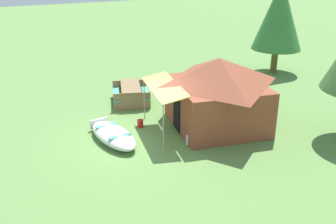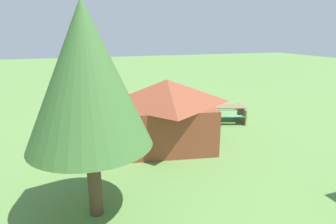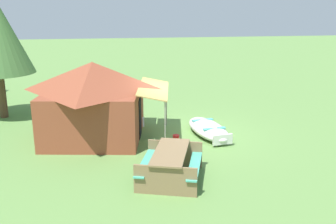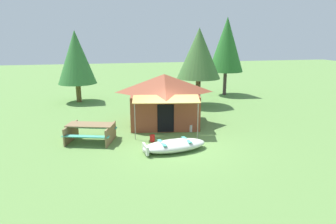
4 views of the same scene
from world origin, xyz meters
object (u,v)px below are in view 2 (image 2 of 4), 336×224
object	(u,v)px
cooler_box	(134,131)
pine_tree_far_center	(86,76)
beached_rowboat	(151,113)
fuel_can	(171,120)
picnic_table	(224,112)
canvas_cabin_tent	(167,112)

from	to	relation	value
cooler_box	pine_tree_far_center	bearing A→B (deg)	68.64
beached_rowboat	fuel_can	xyz separation A→B (m)	(-0.65, 1.24, -0.08)
fuel_can	pine_tree_far_center	distance (m)	8.06
cooler_box	fuel_can	xyz separation A→B (m)	(-2.07, -1.12, -0.03)
cooler_box	fuel_can	bearing A→B (deg)	-151.54
beached_rowboat	picnic_table	bearing A→B (deg)	150.00
fuel_can	pine_tree_far_center	world-z (taller)	pine_tree_far_center
cooler_box	pine_tree_far_center	size ratio (longest dim) A/B	0.10
beached_rowboat	picnic_table	distance (m)	3.68
canvas_cabin_tent	beached_rowboat	bearing A→B (deg)	-96.28
picnic_table	cooler_box	xyz separation A→B (m)	(4.60, 0.52, -0.31)
beached_rowboat	picnic_table	size ratio (longest dim) A/B	1.17
beached_rowboat	canvas_cabin_tent	xyz separation A→B (m)	(0.42, 3.79, 1.09)
picnic_table	cooler_box	size ratio (longest dim) A/B	4.55
canvas_cabin_tent	picnic_table	bearing A→B (deg)	-151.56
beached_rowboat	canvas_cabin_tent	distance (m)	3.96
canvas_cabin_tent	pine_tree_far_center	xyz separation A→B (m)	(2.99, 3.66, 1.99)
cooler_box	picnic_table	bearing A→B (deg)	-173.51
cooler_box	fuel_can	distance (m)	2.36
canvas_cabin_tent	picnic_table	distance (m)	4.18
picnic_table	fuel_can	size ratio (longest dim) A/B	7.85
canvas_cabin_tent	cooler_box	distance (m)	2.09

